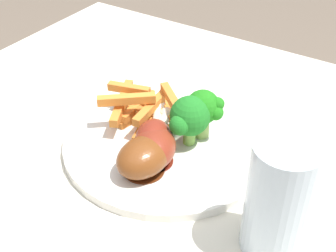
# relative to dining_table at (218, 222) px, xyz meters

# --- Properties ---
(dining_table) EXTENTS (0.99, 0.68, 0.72)m
(dining_table) POSITION_rel_dining_table_xyz_m (0.00, 0.00, 0.00)
(dining_table) COLOR silver
(dining_table) RESTS_ON ground_plane
(dinner_plate) EXTENTS (0.29, 0.29, 0.01)m
(dinner_plate) POSITION_rel_dining_table_xyz_m (0.08, 0.02, 0.13)
(dinner_plate) COLOR white
(dinner_plate) RESTS_ON dining_table
(broccoli_floret_front) EXTENTS (0.05, 0.06, 0.07)m
(broccoli_floret_front) POSITION_rel_dining_table_xyz_m (0.05, 0.01, 0.18)
(broccoli_floret_front) COLOR #80B84B
(broccoli_floret_front) RESTS_ON dinner_plate
(broccoli_floret_middle) EXTENTS (0.06, 0.05, 0.07)m
(broccoli_floret_middle) POSITION_rel_dining_table_xyz_m (0.04, -0.01, 0.18)
(broccoli_floret_middle) COLOR #91B457
(broccoli_floret_middle) RESTS_ON dinner_plate
(carrot_fries_pile) EXTENTS (0.14, 0.13, 0.05)m
(carrot_fries_pile) POSITION_rel_dining_table_xyz_m (0.13, -0.00, 0.16)
(carrot_fries_pile) COLOR orange
(carrot_fries_pile) RESTS_ON dinner_plate
(chicken_drumstick_near) EXTENTS (0.07, 0.14, 0.04)m
(chicken_drumstick_near) POSITION_rel_dining_table_xyz_m (0.07, 0.08, 0.16)
(chicken_drumstick_near) COLOR #52230E
(chicken_drumstick_near) RESTS_ON dinner_plate
(chicken_drumstick_far) EXTENTS (0.09, 0.12, 0.04)m
(chicken_drumstick_far) POSITION_rel_dining_table_xyz_m (0.08, 0.05, 0.16)
(chicken_drumstick_far) COLOR #5D190F
(chicken_drumstick_far) RESTS_ON dinner_plate
(chicken_drumstick_extra) EXTENTS (0.08, 0.13, 0.04)m
(chicken_drumstick_extra) POSITION_rel_dining_table_xyz_m (0.07, 0.06, 0.16)
(chicken_drumstick_extra) COLOR #5B1A10
(chicken_drumstick_extra) RESTS_ON dinner_plate
(water_glass) EXTENTS (0.07, 0.07, 0.13)m
(water_glass) POSITION_rel_dining_table_xyz_m (-0.11, 0.10, 0.19)
(water_glass) COLOR silver
(water_glass) RESTS_ON dining_table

